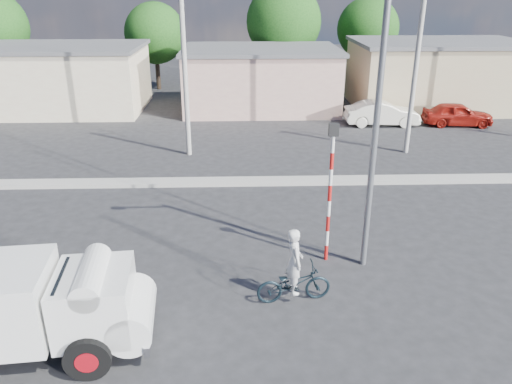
{
  "coord_description": "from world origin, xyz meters",
  "views": [
    {
      "loc": [
        0.58,
        -11.97,
        7.98
      ],
      "look_at": [
        1.1,
        3.91,
        1.3
      ],
      "focal_mm": 35.0,
      "sensor_mm": 36.0,
      "label": 1
    }
  ],
  "objects_px": {
    "traffic_pole": "(330,182)",
    "cyclist": "(294,271)",
    "bicycle": "(294,284)",
    "car_cream": "(382,113)",
    "streetlight": "(372,104)",
    "car_red": "(457,114)",
    "truck": "(25,307)"
  },
  "relations": [
    {
      "from": "car_red",
      "to": "streetlight",
      "type": "bearing_deg",
      "value": 154.65
    },
    {
      "from": "bicycle",
      "to": "car_cream",
      "type": "relative_size",
      "value": 0.46
    },
    {
      "from": "bicycle",
      "to": "car_red",
      "type": "bearing_deg",
      "value": -41.3
    },
    {
      "from": "bicycle",
      "to": "traffic_pole",
      "type": "bearing_deg",
      "value": -37.89
    },
    {
      "from": "cyclist",
      "to": "car_cream",
      "type": "distance_m",
      "value": 19.27
    },
    {
      "from": "truck",
      "to": "traffic_pole",
      "type": "relative_size",
      "value": 1.32
    },
    {
      "from": "cyclist",
      "to": "streetlight",
      "type": "xyz_separation_m",
      "value": [
        2.17,
        1.84,
        4.04
      ]
    },
    {
      "from": "car_cream",
      "to": "bicycle",
      "type": "bearing_deg",
      "value": 159.99
    },
    {
      "from": "car_red",
      "to": "traffic_pole",
      "type": "height_order",
      "value": "traffic_pole"
    },
    {
      "from": "bicycle",
      "to": "streetlight",
      "type": "xyz_separation_m",
      "value": [
        2.17,
        1.84,
        4.43
      ]
    },
    {
      "from": "cyclist",
      "to": "traffic_pole",
      "type": "height_order",
      "value": "traffic_pole"
    },
    {
      "from": "bicycle",
      "to": "traffic_pole",
      "type": "relative_size",
      "value": 0.46
    },
    {
      "from": "bicycle",
      "to": "traffic_pole",
      "type": "xyz_separation_m",
      "value": [
        1.24,
        2.14,
        2.06
      ]
    },
    {
      "from": "truck",
      "to": "car_cream",
      "type": "height_order",
      "value": "truck"
    },
    {
      "from": "car_cream",
      "to": "car_red",
      "type": "xyz_separation_m",
      "value": [
        4.54,
        -0.21,
        -0.03
      ]
    },
    {
      "from": "bicycle",
      "to": "streetlight",
      "type": "relative_size",
      "value": 0.22
    },
    {
      "from": "car_red",
      "to": "car_cream",
      "type": "bearing_deg",
      "value": 93.0
    },
    {
      "from": "truck",
      "to": "car_cream",
      "type": "bearing_deg",
      "value": 50.29
    },
    {
      "from": "car_cream",
      "to": "cyclist",
      "type": "bearing_deg",
      "value": 159.99
    },
    {
      "from": "cyclist",
      "to": "traffic_pole",
      "type": "distance_m",
      "value": 2.98
    },
    {
      "from": "truck",
      "to": "traffic_pole",
      "type": "height_order",
      "value": "traffic_pole"
    },
    {
      "from": "truck",
      "to": "traffic_pole",
      "type": "bearing_deg",
      "value": 22.6
    },
    {
      "from": "truck",
      "to": "car_cream",
      "type": "xyz_separation_m",
      "value": [
        13.41,
        19.77,
        -0.55
      ]
    },
    {
      "from": "car_red",
      "to": "traffic_pole",
      "type": "relative_size",
      "value": 0.93
    },
    {
      "from": "traffic_pole",
      "to": "streetlight",
      "type": "height_order",
      "value": "streetlight"
    },
    {
      "from": "bicycle",
      "to": "car_cream",
      "type": "height_order",
      "value": "car_cream"
    },
    {
      "from": "car_red",
      "to": "streetlight",
      "type": "distance_m",
      "value": 18.98
    },
    {
      "from": "truck",
      "to": "car_red",
      "type": "xyz_separation_m",
      "value": [
        17.95,
        19.56,
        -0.58
      ]
    },
    {
      "from": "car_red",
      "to": "traffic_pole",
      "type": "xyz_separation_m",
      "value": [
        -10.46,
        -15.55,
        1.9
      ]
    },
    {
      "from": "traffic_pole",
      "to": "cyclist",
      "type": "bearing_deg",
      "value": -120.05
    },
    {
      "from": "truck",
      "to": "streetlight",
      "type": "relative_size",
      "value": 0.64
    },
    {
      "from": "truck",
      "to": "bicycle",
      "type": "distance_m",
      "value": 6.58
    }
  ]
}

